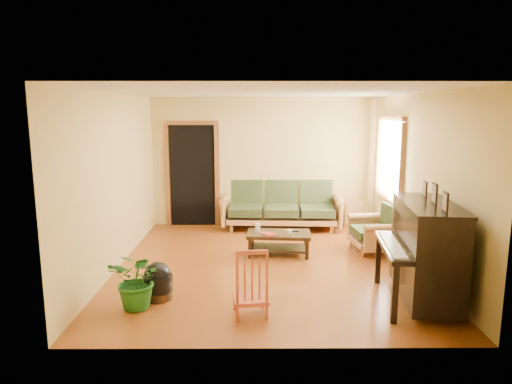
{
  "coord_description": "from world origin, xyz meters",
  "views": [
    {
      "loc": [
        -0.2,
        -6.7,
        2.35
      ],
      "look_at": [
        -0.17,
        0.2,
        1.1
      ],
      "focal_mm": 32.0,
      "sensor_mm": 36.0,
      "label": 1
    }
  ],
  "objects_px": {
    "sofa": "(281,204)",
    "red_chair": "(250,281)",
    "potted_plant": "(138,280)",
    "footstool": "(158,285)",
    "ceramic_crock": "(363,221)",
    "coffee_table": "(279,244)",
    "armchair": "(374,227)",
    "piano": "(426,254)"
  },
  "relations": [
    {
      "from": "piano",
      "to": "potted_plant",
      "type": "bearing_deg",
      "value": -170.98
    },
    {
      "from": "sofa",
      "to": "piano",
      "type": "relative_size",
      "value": 1.65
    },
    {
      "from": "sofa",
      "to": "red_chair",
      "type": "relative_size",
      "value": 2.84
    },
    {
      "from": "sofa",
      "to": "red_chair",
      "type": "height_order",
      "value": "sofa"
    },
    {
      "from": "coffee_table",
      "to": "footstool",
      "type": "bearing_deg",
      "value": -132.28
    },
    {
      "from": "red_chair",
      "to": "ceramic_crock",
      "type": "xyz_separation_m",
      "value": [
        2.25,
        4.0,
        -0.29
      ]
    },
    {
      "from": "armchair",
      "to": "coffee_table",
      "type": "bearing_deg",
      "value": 179.93
    },
    {
      "from": "armchair",
      "to": "footstool",
      "type": "distance_m",
      "value": 3.78
    },
    {
      "from": "sofa",
      "to": "coffee_table",
      "type": "relative_size",
      "value": 2.3
    },
    {
      "from": "sofa",
      "to": "potted_plant",
      "type": "bearing_deg",
      "value": -114.41
    },
    {
      "from": "sofa",
      "to": "ceramic_crock",
      "type": "height_order",
      "value": "sofa"
    },
    {
      "from": "sofa",
      "to": "red_chair",
      "type": "xyz_separation_m",
      "value": [
        -0.59,
        -3.93,
        -0.09
      ]
    },
    {
      "from": "coffee_table",
      "to": "piano",
      "type": "distance_m",
      "value": 2.59
    },
    {
      "from": "sofa",
      "to": "armchair",
      "type": "bearing_deg",
      "value": -43.01
    },
    {
      "from": "footstool",
      "to": "potted_plant",
      "type": "relative_size",
      "value": 0.52
    },
    {
      "from": "red_chair",
      "to": "piano",
      "type": "bearing_deg",
      "value": 1.1
    },
    {
      "from": "potted_plant",
      "to": "red_chair",
      "type": "bearing_deg",
      "value": -7.96
    },
    {
      "from": "ceramic_crock",
      "to": "potted_plant",
      "type": "height_order",
      "value": "potted_plant"
    },
    {
      "from": "sofa",
      "to": "coffee_table",
      "type": "bearing_deg",
      "value": -92.06
    },
    {
      "from": "coffee_table",
      "to": "ceramic_crock",
      "type": "height_order",
      "value": "coffee_table"
    },
    {
      "from": "coffee_table",
      "to": "footstool",
      "type": "distance_m",
      "value": 2.4
    },
    {
      "from": "red_chair",
      "to": "footstool",
      "type": "bearing_deg",
      "value": 150.36
    },
    {
      "from": "potted_plant",
      "to": "piano",
      "type": "bearing_deg",
      "value": 2.4
    },
    {
      "from": "footstool",
      "to": "red_chair",
      "type": "xyz_separation_m",
      "value": [
        1.16,
        -0.47,
        0.24
      ]
    },
    {
      "from": "potted_plant",
      "to": "coffee_table",
      "type": "bearing_deg",
      "value": 49.1
    },
    {
      "from": "sofa",
      "to": "potted_plant",
      "type": "relative_size",
      "value": 3.26
    },
    {
      "from": "coffee_table",
      "to": "footstool",
      "type": "xyz_separation_m",
      "value": [
        -1.61,
        -1.78,
        -0.01
      ]
    },
    {
      "from": "potted_plant",
      "to": "ceramic_crock",
      "type": "bearing_deg",
      "value": 46.72
    },
    {
      "from": "sofa",
      "to": "piano",
      "type": "xyz_separation_m",
      "value": [
        1.54,
        -3.6,
        0.13
      ]
    },
    {
      "from": "coffee_table",
      "to": "armchair",
      "type": "bearing_deg",
      "value": 6.39
    },
    {
      "from": "piano",
      "to": "footstool",
      "type": "distance_m",
      "value": 3.33
    },
    {
      "from": "piano",
      "to": "ceramic_crock",
      "type": "xyz_separation_m",
      "value": [
        0.12,
        3.66,
        -0.51
      ]
    },
    {
      "from": "armchair",
      "to": "piano",
      "type": "height_order",
      "value": "piano"
    },
    {
      "from": "armchair",
      "to": "red_chair",
      "type": "bearing_deg",
      "value": -136.78
    },
    {
      "from": "red_chair",
      "to": "potted_plant",
      "type": "relative_size",
      "value": 1.15
    },
    {
      "from": "ceramic_crock",
      "to": "potted_plant",
      "type": "xyz_separation_m",
      "value": [
        -3.59,
        -3.81,
        0.24
      ]
    },
    {
      "from": "ceramic_crock",
      "to": "sofa",
      "type": "bearing_deg",
      "value": -177.74
    },
    {
      "from": "ceramic_crock",
      "to": "armchair",
      "type": "bearing_deg",
      "value": -97.17
    },
    {
      "from": "coffee_table",
      "to": "footstool",
      "type": "relative_size",
      "value": 2.74
    },
    {
      "from": "sofa",
      "to": "coffee_table",
      "type": "xyz_separation_m",
      "value": [
        -0.14,
        -1.69,
        -0.32
      ]
    },
    {
      "from": "footstool",
      "to": "red_chair",
      "type": "bearing_deg",
      "value": -21.9
    },
    {
      "from": "piano",
      "to": "potted_plant",
      "type": "relative_size",
      "value": 1.97
    }
  ]
}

